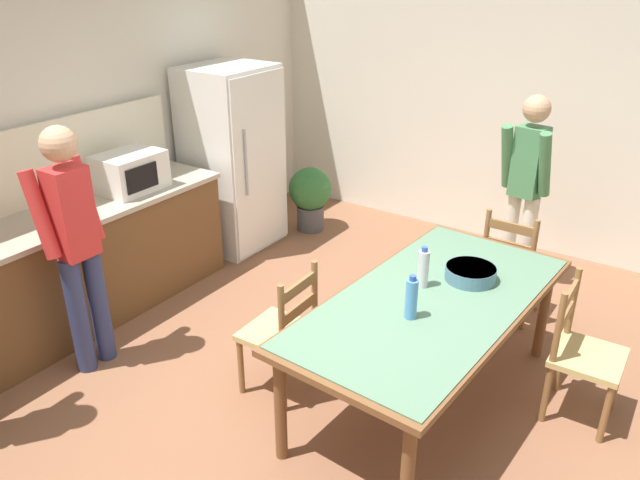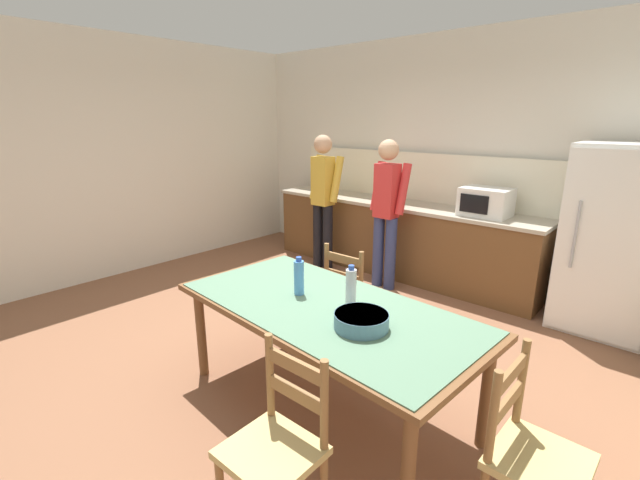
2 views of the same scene
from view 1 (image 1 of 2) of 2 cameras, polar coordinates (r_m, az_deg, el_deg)
name	(u,v)px [view 1 (image 1 of 2)]	position (r m, az deg, el deg)	size (l,w,h in m)	color
ground_plane	(328,418)	(4.06, 0.74, -15.96)	(8.32, 8.32, 0.00)	brown
wall_back	(31,129)	(5.18, -24.91, 9.19)	(6.52, 0.12, 2.90)	silver
wall_right	(523,95)	(6.18, 18.10, 12.51)	(0.12, 5.20, 2.90)	silver
kitchen_counter	(17,294)	(4.89, -25.98, -4.50)	(3.58, 0.66, 0.92)	brown
refrigerator	(233,159)	(6.01, -7.98, 7.36)	(0.77, 0.73, 1.73)	white
microwave	(130,172)	(5.19, -16.95, 6.00)	(0.50, 0.39, 0.30)	white
dining_table	(431,309)	(3.86, 10.11, -6.23)	(2.13, 1.14, 0.76)	brown
bottle_near_centre	(411,298)	(3.56, 8.36, -5.30)	(0.07, 0.07, 0.27)	#4C8ED6
bottle_off_centre	(423,268)	(3.89, 9.41, -2.56)	(0.07, 0.07, 0.27)	silver
serving_bowl	(471,272)	(4.06, 13.61, -2.90)	(0.32, 0.32, 0.09)	slate
chair_head_end	(511,265)	(5.06, 17.08, -2.20)	(0.41, 0.43, 0.91)	olive
chair_side_near_right	(582,354)	(4.15, 22.85, -9.57)	(0.43, 0.41, 0.91)	olive
chair_side_far_left	(282,332)	(4.04, -3.48, -8.41)	(0.43, 0.41, 0.91)	olive
person_at_counter	(75,239)	(4.33, -21.50, 0.08)	(0.43, 0.30, 1.71)	navy
person_by_table	(525,183)	(5.40, 18.27, 4.97)	(0.32, 0.44, 1.65)	silver
potted_plant	(310,194)	(6.41, -0.90, 4.19)	(0.44, 0.44, 0.67)	#4C4C51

